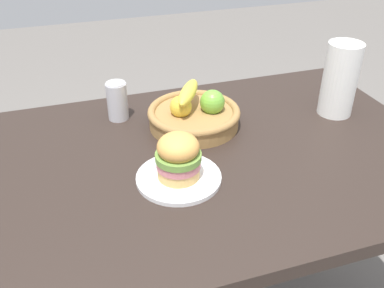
{
  "coord_description": "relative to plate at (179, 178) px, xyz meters",
  "views": [
    {
      "loc": [
        -0.35,
        -0.97,
        1.44
      ],
      "look_at": [
        -0.04,
        -0.03,
        0.81
      ],
      "focal_mm": 40.63,
      "sensor_mm": 36.0,
      "label": 1
    }
  ],
  "objects": [
    {
      "name": "dining_table",
      "position": [
        0.1,
        0.09,
        -0.11
      ],
      "size": [
        1.4,
        0.9,
        0.75
      ],
      "color": "#2D231E",
      "rests_on": "ground_plane"
    },
    {
      "name": "plate",
      "position": [
        0.0,
        0.0,
        0.0
      ],
      "size": [
        0.22,
        0.22,
        0.01
      ],
      "primitive_type": "cylinder",
      "color": "white",
      "rests_on": "dining_table"
    },
    {
      "name": "sandwich",
      "position": [
        0.0,
        0.0,
        0.07
      ],
      "size": [
        0.12,
        0.12,
        0.12
      ],
      "color": "#DBAD60",
      "rests_on": "plate"
    },
    {
      "name": "soda_can",
      "position": [
        -0.09,
        0.38,
        0.06
      ],
      "size": [
        0.07,
        0.07,
        0.13
      ],
      "color": "silver",
      "rests_on": "dining_table"
    },
    {
      "name": "fruit_basket",
      "position": [
        0.13,
        0.26,
        0.04
      ],
      "size": [
        0.29,
        0.29,
        0.14
      ],
      "color": "#9E7542",
      "rests_on": "dining_table"
    },
    {
      "name": "paper_towel_roll",
      "position": [
        0.6,
        0.2,
        0.11
      ],
      "size": [
        0.11,
        0.11,
        0.24
      ],
      "primitive_type": "cylinder",
      "color": "white",
      "rests_on": "dining_table"
    }
  ]
}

